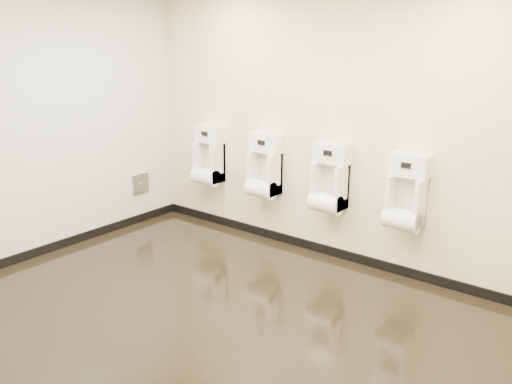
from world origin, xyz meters
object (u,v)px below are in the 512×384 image
Objects in this scene: urinal_3 at (406,198)px; urinal_2 at (329,183)px; access_panel at (140,184)px; urinal_1 at (264,170)px; urinal_0 at (208,159)px.

urinal_2 is at bearing 180.00° from urinal_3.
access_panel is at bearing -170.33° from urinal_2.
urinal_1 is at bearing 180.00° from urinal_3.
urinal_1 reaches higher than access_panel.
access_panel is 0.95m from urinal_0.
access_panel is at bearing -151.42° from urinal_0.
urinal_1 is 1.00× the size of urinal_3.
access_panel is 0.35× the size of urinal_2.
urinal_2 is at bearing 9.67° from access_panel.
urinal_0 and urinal_1 have the same top height.
urinal_3 is (1.69, 0.00, 0.00)m from urinal_1.
urinal_0 is (0.78, 0.42, 0.35)m from access_panel.
urinal_1 is (1.64, 0.42, 0.35)m from access_panel.
urinal_3 is (3.33, 0.42, 0.35)m from access_panel.
urinal_1 is at bearing 180.00° from urinal_2.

